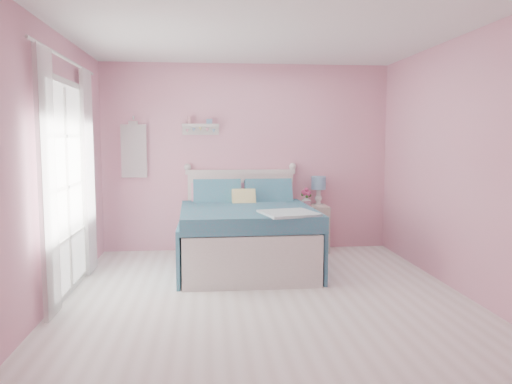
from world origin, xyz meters
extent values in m
plane|color=silver|center=(0.00, 0.00, 0.00)|extent=(4.50, 4.50, 0.00)
plane|color=pink|center=(0.00, 2.25, 1.30)|extent=(4.00, 0.00, 4.00)
plane|color=pink|center=(0.00, -2.25, 1.30)|extent=(4.00, 0.00, 4.00)
plane|color=pink|center=(-2.00, 0.00, 1.30)|extent=(0.00, 4.50, 4.50)
plane|color=pink|center=(2.00, 0.00, 1.30)|extent=(0.00, 4.50, 4.50)
plane|color=white|center=(0.00, 0.00, 2.60)|extent=(4.50, 4.50, 0.00)
cube|color=silver|center=(-0.09, 1.24, 0.21)|extent=(1.48, 1.93, 0.41)
cube|color=silver|center=(-0.09, 1.24, 0.49)|extent=(1.42, 1.87, 0.16)
cube|color=silver|center=(-0.09, 2.19, 0.54)|extent=(1.47, 0.07, 1.08)
cube|color=silver|center=(-0.09, 2.19, 1.11)|extent=(1.53, 0.09, 0.06)
cube|color=silver|center=(-0.09, 0.29, 0.28)|extent=(1.47, 0.06, 0.56)
cube|color=teal|center=(-0.09, 1.09, 0.66)|extent=(1.60, 1.67, 0.18)
cube|color=pink|center=(-0.43, 1.87, 0.77)|extent=(0.69, 0.30, 0.43)
cube|color=pink|center=(0.24, 1.87, 0.77)|extent=(0.69, 0.30, 0.43)
cube|color=#CCBC59|center=(-0.09, 1.59, 0.77)|extent=(0.31, 0.23, 0.31)
cube|color=beige|center=(0.88, 2.01, 0.32)|extent=(0.44, 0.42, 0.64)
cube|color=silver|center=(0.88, 1.82, 0.51)|extent=(0.38, 0.02, 0.16)
sphere|color=white|center=(0.88, 1.79, 0.51)|extent=(0.03, 0.03, 0.03)
cylinder|color=white|center=(0.99, 2.07, 0.65)|extent=(0.13, 0.13, 0.02)
cylinder|color=white|center=(0.99, 2.07, 0.76)|extent=(0.06, 0.06, 0.22)
cylinder|color=#739DC0|center=(0.99, 2.07, 0.95)|extent=(0.20, 0.20, 0.18)
imported|color=white|center=(0.81, 2.01, 0.72)|extent=(0.17, 0.17, 0.15)
imported|color=pink|center=(0.79, 1.86, 0.68)|extent=(0.12, 0.12, 0.08)
sphere|color=#D04780|center=(0.81, 2.01, 0.87)|extent=(0.06, 0.06, 0.06)
sphere|color=#D04780|center=(0.85, 2.03, 0.83)|extent=(0.06, 0.06, 0.06)
sphere|color=#D04780|center=(0.77, 2.02, 0.84)|extent=(0.06, 0.06, 0.06)
sphere|color=#D04780|center=(0.83, 1.98, 0.81)|extent=(0.06, 0.06, 0.06)
sphere|color=#D04780|center=(0.78, 1.99, 0.82)|extent=(0.06, 0.06, 0.06)
cube|color=silver|center=(-0.64, 2.17, 1.75)|extent=(0.50, 0.14, 0.04)
cube|color=silver|center=(-0.64, 2.23, 1.68)|extent=(0.50, 0.03, 0.12)
cylinder|color=#D18C99|center=(-0.79, 2.17, 1.82)|extent=(0.06, 0.06, 0.10)
cube|color=#739DC0|center=(-0.52, 2.17, 1.80)|extent=(0.08, 0.06, 0.07)
cube|color=white|center=(-1.55, 2.18, 1.40)|extent=(0.34, 0.03, 0.72)
cube|color=silver|center=(-1.97, 0.40, 2.13)|extent=(0.04, 1.32, 0.06)
cube|color=silver|center=(-1.97, 0.40, 0.03)|extent=(0.04, 1.32, 0.06)
cube|color=silver|center=(-1.97, -0.23, 1.05)|extent=(0.04, 0.06, 2.10)
cube|color=silver|center=(-1.97, 1.03, 1.05)|extent=(0.04, 0.06, 2.10)
cube|color=white|center=(-1.97, 0.40, 1.08)|extent=(0.02, 1.20, 2.04)
cube|color=white|center=(-1.92, -0.34, 1.18)|extent=(0.04, 0.40, 2.32)
cube|color=white|center=(-1.92, 1.14, 1.18)|extent=(0.04, 0.40, 2.32)
camera|label=1|loc=(-0.56, -4.75, 1.56)|focal=35.00mm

